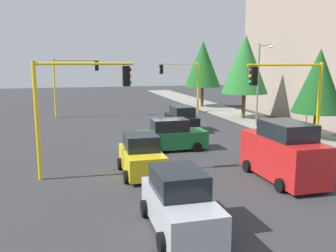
# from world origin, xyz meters

# --- Properties ---
(ground_plane) EXTENTS (120.00, 120.00, 0.00)m
(ground_plane) POSITION_xyz_m (0.00, 0.00, 0.00)
(ground_plane) COLOR #353538
(sidewalk_kerb) EXTENTS (80.00, 4.00, 0.15)m
(sidewalk_kerb) POSITION_xyz_m (-5.00, 10.50, 0.07)
(sidewalk_kerb) COLOR gray
(sidewalk_kerb) RESTS_ON ground
(lane_arrow_near) EXTENTS (2.40, 1.10, 1.10)m
(lane_arrow_near) POSITION_xyz_m (11.51, -3.00, 0.01)
(lane_arrow_near) COLOR silver
(lane_arrow_near) RESTS_ON ground
(traffic_signal_far_left) EXTENTS (0.36, 4.59, 5.46)m
(traffic_signal_far_left) POSITION_xyz_m (-14.00, 5.66, 3.87)
(traffic_signal_far_left) COLOR yellow
(traffic_signal_far_left) RESTS_ON ground
(traffic_signal_near_right) EXTENTS (0.36, 4.59, 5.51)m
(traffic_signal_near_right) POSITION_xyz_m (6.00, -5.67, 3.91)
(traffic_signal_near_right) COLOR yellow
(traffic_signal_near_right) RESTS_ON ground
(traffic_signal_far_right) EXTENTS (0.36, 4.59, 5.83)m
(traffic_signal_far_right) POSITION_xyz_m (-14.00, -5.72, 4.12)
(traffic_signal_far_right) COLOR yellow
(traffic_signal_far_right) RESTS_ON ground
(traffic_signal_near_left) EXTENTS (0.36, 4.59, 5.44)m
(traffic_signal_near_left) POSITION_xyz_m (6.00, 5.66, 3.86)
(traffic_signal_near_left) COLOR yellow
(traffic_signal_near_left) RESTS_ON ground
(street_lamp_curbside) EXTENTS (2.15, 0.28, 7.00)m
(street_lamp_curbside) POSITION_xyz_m (-3.61, 9.20, 4.35)
(street_lamp_curbside) COLOR slate
(street_lamp_curbside) RESTS_ON ground
(tree_roadside_far) EXTENTS (4.38, 4.38, 8.02)m
(tree_roadside_far) POSITION_xyz_m (-18.00, 9.50, 5.27)
(tree_roadside_far) COLOR brown
(tree_roadside_far) RESTS_ON ground
(tree_roadside_mid) EXTENTS (4.38, 4.38, 8.02)m
(tree_roadside_mid) POSITION_xyz_m (-8.00, 10.00, 5.27)
(tree_roadside_mid) COLOR brown
(tree_roadside_mid) RESTS_ON ground
(tree_roadside_near) EXTENTS (3.50, 3.50, 6.37)m
(tree_roadside_near) POSITION_xyz_m (2.00, 10.50, 4.16)
(tree_roadside_near) COLOR brown
(tree_roadside_near) RESTS_ON ground
(delivery_van_red) EXTENTS (4.80, 2.22, 2.77)m
(delivery_van_red) POSITION_xyz_m (8.96, 3.44, 1.28)
(delivery_van_red) COLOR red
(delivery_van_red) RESTS_ON ground
(car_yellow) EXTENTS (3.61, 2.06, 1.98)m
(car_yellow) POSITION_xyz_m (6.42, -2.75, 0.90)
(car_yellow) COLOR yellow
(car_yellow) RESTS_ON ground
(car_green) EXTENTS (2.00, 4.18, 1.98)m
(car_green) POSITION_xyz_m (2.00, 0.04, 0.90)
(car_green) COLOR #1E7238
(car_green) RESTS_ON ground
(car_black) EXTENTS (4.20, 2.08, 1.98)m
(car_black) POSITION_xyz_m (-4.25, 2.60, 0.90)
(car_black) COLOR black
(car_black) RESTS_ON ground
(car_silver) EXTENTS (4.09, 2.07, 1.98)m
(car_silver) POSITION_xyz_m (12.54, -2.66, 0.90)
(car_silver) COLOR #B2B5BA
(car_silver) RESTS_ON ground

